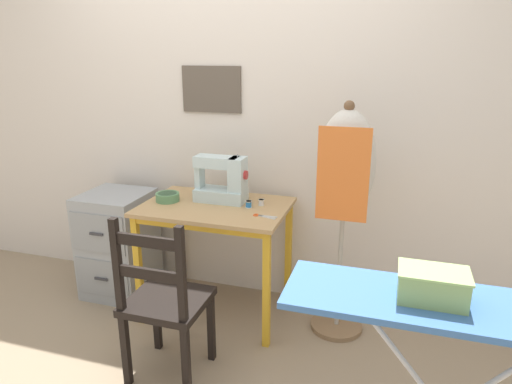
{
  "coord_description": "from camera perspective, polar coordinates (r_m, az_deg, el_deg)",
  "views": [
    {
      "loc": [
        1.05,
        -2.19,
        1.67
      ],
      "look_at": [
        0.28,
        0.28,
        0.87
      ],
      "focal_mm": 32.0,
      "sensor_mm": 36.0,
      "label": 1
    }
  ],
  "objects": [
    {
      "name": "filing_cabinet",
      "position": [
        3.39,
        -16.8,
        -6.19
      ],
      "size": [
        0.44,
        0.46,
        0.74
      ],
      "color": "#93999E",
      "rests_on": "ground_plane"
    },
    {
      "name": "sewing_machine",
      "position": [
        2.89,
        -4.08,
        1.45
      ],
      "size": [
        0.34,
        0.16,
        0.32
      ],
      "color": "silver",
      "rests_on": "sewing_table"
    },
    {
      "name": "ironing_board",
      "position": [
        1.73,
        23.91,
        -14.08
      ],
      "size": [
        1.17,
        0.34,
        0.87
      ],
      "color": "#3D6BAD",
      "rests_on": "ground_plane"
    },
    {
      "name": "dress_form",
      "position": [
        2.64,
        11.08,
        2.04
      ],
      "size": [
        0.33,
        0.32,
        1.42
      ],
      "color": "#846647",
      "rests_on": "ground_plane"
    },
    {
      "name": "thread_spool_mid_table",
      "position": [
        2.84,
        0.67,
        -1.31
      ],
      "size": [
        0.04,
        0.04,
        0.04
      ],
      "color": "silver",
      "rests_on": "sewing_table"
    },
    {
      "name": "sewing_table",
      "position": [
        2.89,
        -5.18,
        -3.64
      ],
      "size": [
        0.91,
        0.62,
        0.75
      ],
      "color": "tan",
      "rests_on": "ground_plane"
    },
    {
      "name": "storage_box",
      "position": [
        1.67,
        21.21,
        -10.83
      ],
      "size": [
        0.23,
        0.15,
        0.11
      ],
      "color": "#8EB266",
      "rests_on": "ironing_board"
    },
    {
      "name": "ground_plane",
      "position": [
        2.95,
        -7.1,
        -17.49
      ],
      "size": [
        14.0,
        14.0,
        0.0
      ],
      "primitive_type": "plane",
      "color": "gray"
    },
    {
      "name": "wall_back",
      "position": [
        3.09,
        -2.73,
        9.77
      ],
      "size": [
        10.0,
        0.07,
        2.55
      ],
      "color": "silver",
      "rests_on": "ground_plane"
    },
    {
      "name": "scissors",
      "position": [
        2.66,
        0.67,
        -3.0
      ],
      "size": [
        0.15,
        0.06,
        0.01
      ],
      "color": "silver",
      "rests_on": "sewing_table"
    },
    {
      "name": "wooden_chair",
      "position": [
        2.45,
        -11.33,
        -13.43
      ],
      "size": [
        0.4,
        0.38,
        0.93
      ],
      "color": "black",
      "rests_on": "ground_plane"
    },
    {
      "name": "fabric_bowl",
      "position": [
        2.98,
        -11.0,
        -0.59
      ],
      "size": [
        0.15,
        0.15,
        0.05
      ],
      "color": "#56895B",
      "rests_on": "sewing_table"
    },
    {
      "name": "thread_spool_near_machine",
      "position": [
        2.81,
        -0.93,
        -1.53
      ],
      "size": [
        0.04,
        0.04,
        0.04
      ],
      "color": "#2875C1",
      "rests_on": "sewing_table"
    }
  ]
}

